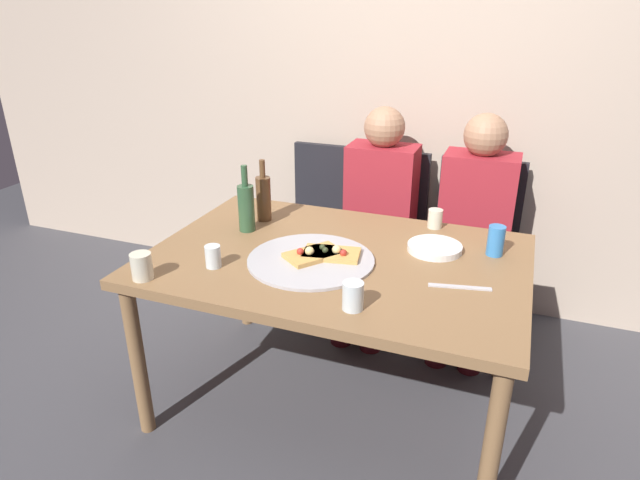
{
  "coord_description": "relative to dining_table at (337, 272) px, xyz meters",
  "views": [
    {
      "loc": [
        0.63,
        -1.85,
        1.65
      ],
      "look_at": [
        -0.08,
        0.01,
        0.77
      ],
      "focal_mm": 30.51,
      "sensor_mm": 36.0,
      "label": 1
    }
  ],
  "objects": [
    {
      "name": "ground_plane",
      "position": [
        0.0,
        0.0,
        -0.65
      ],
      "size": [
        8.0,
        8.0,
        0.0
      ],
      "primitive_type": "plane",
      "color": "#424247"
    },
    {
      "name": "back_wall",
      "position": [
        0.0,
        1.16,
        0.65
      ],
      "size": [
        6.0,
        0.1,
        2.6
      ],
      "primitive_type": "cube",
      "color": "#BCA893",
      "rests_on": "ground_plane"
    },
    {
      "name": "dining_table",
      "position": [
        0.0,
        0.0,
        0.0
      ],
      "size": [
        1.47,
        1.01,
        0.72
      ],
      "color": "olive",
      "rests_on": "ground_plane"
    },
    {
      "name": "pizza_tray",
      "position": [
        -0.08,
        -0.09,
        0.08
      ],
      "size": [
        0.5,
        0.5,
        0.01
      ],
      "primitive_type": "cylinder",
      "color": "#ADADB2",
      "rests_on": "dining_table"
    },
    {
      "name": "pizza_slice_last",
      "position": [
        -0.01,
        -0.03,
        0.09
      ],
      "size": [
        0.24,
        0.17,
        0.05
      ],
      "color": "tan",
      "rests_on": "pizza_tray"
    },
    {
      "name": "pizza_slice_extra",
      "position": [
        -0.07,
        -0.07,
        0.09
      ],
      "size": [
        0.24,
        0.25,
        0.05
      ],
      "color": "tan",
      "rests_on": "pizza_tray"
    },
    {
      "name": "wine_bottle",
      "position": [
        -0.44,
        0.25,
        0.18
      ],
      "size": [
        0.07,
        0.07,
        0.29
      ],
      "color": "brown",
      "rests_on": "dining_table"
    },
    {
      "name": "beer_bottle",
      "position": [
        -0.46,
        0.11,
        0.18
      ],
      "size": [
        0.07,
        0.07,
        0.3
      ],
      "color": "#2D5133",
      "rests_on": "dining_table"
    },
    {
      "name": "tumbler_near",
      "position": [
        -0.41,
        -0.26,
        0.11
      ],
      "size": [
        0.06,
        0.06,
        0.09
      ],
      "primitive_type": "cylinder",
      "color": "silver",
      "rests_on": "dining_table"
    },
    {
      "name": "tumbler_far",
      "position": [
        -0.6,
        -0.44,
        0.12
      ],
      "size": [
        0.08,
        0.08,
        0.1
      ],
      "primitive_type": "cylinder",
      "color": "beige",
      "rests_on": "dining_table"
    },
    {
      "name": "wine_glass",
      "position": [
        0.18,
        -0.37,
        0.12
      ],
      "size": [
        0.07,
        0.07,
        0.1
      ],
      "primitive_type": "cylinder",
      "color": "silver",
      "rests_on": "dining_table"
    },
    {
      "name": "short_glass",
      "position": [
        0.31,
        0.44,
        0.11
      ],
      "size": [
        0.06,
        0.06,
        0.08
      ],
      "primitive_type": "cylinder",
      "color": "beige",
      "rests_on": "dining_table"
    },
    {
      "name": "soda_can",
      "position": [
        0.58,
        0.23,
        0.13
      ],
      "size": [
        0.07,
        0.07,
        0.12
      ],
      "primitive_type": "cylinder",
      "color": "#337AC1",
      "rests_on": "dining_table"
    },
    {
      "name": "plate_stack",
      "position": [
        0.36,
        0.19,
        0.08
      ],
      "size": [
        0.22,
        0.22,
        0.03
      ],
      "primitive_type": "cylinder",
      "color": "white",
      "rests_on": "dining_table"
    },
    {
      "name": "table_knife",
      "position": [
        0.49,
        -0.1,
        0.07
      ],
      "size": [
        0.22,
        0.06,
        0.01
      ],
      "primitive_type": "cube",
      "rotation": [
        0.0,
        0.0,
        3.34
      ],
      "color": "#B7B7BC",
      "rests_on": "dining_table"
    },
    {
      "name": "chair_left",
      "position": [
        -0.39,
        0.9,
        -0.14
      ],
      "size": [
        0.44,
        0.44,
        0.9
      ],
      "rotation": [
        0.0,
        0.0,
        3.14
      ],
      "color": "black",
      "rests_on": "ground_plane"
    },
    {
      "name": "chair_middle",
      "position": [
        -0.04,
        0.9,
        -0.14
      ],
      "size": [
        0.44,
        0.44,
        0.9
      ],
      "rotation": [
        0.0,
        0.0,
        3.14
      ],
      "color": "black",
      "rests_on": "ground_plane"
    },
    {
      "name": "chair_right",
      "position": [
        0.46,
        0.9,
        -0.14
      ],
      "size": [
        0.44,
        0.44,
        0.9
      ],
      "rotation": [
        0.0,
        0.0,
        3.14
      ],
      "color": "black",
      "rests_on": "ground_plane"
    },
    {
      "name": "guest_in_sweater",
      "position": [
        -0.04,
        0.75,
        -0.01
      ],
      "size": [
        0.36,
        0.56,
        1.17
      ],
      "rotation": [
        0.0,
        0.0,
        3.14
      ],
      "color": "maroon",
      "rests_on": "ground_plane"
    },
    {
      "name": "guest_in_beanie",
      "position": [
        0.46,
        0.75,
        -0.01
      ],
      "size": [
        0.36,
        0.56,
        1.17
      ],
      "rotation": [
        0.0,
        0.0,
        3.14
      ],
      "color": "maroon",
      "rests_on": "ground_plane"
    }
  ]
}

